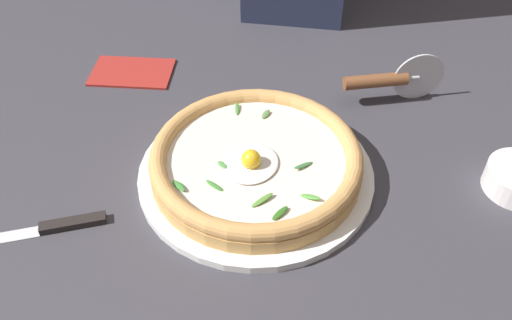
{
  "coord_description": "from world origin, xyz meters",
  "views": [
    {
      "loc": [
        0.45,
        0.25,
        0.55
      ],
      "look_at": [
        -0.04,
        0.02,
        0.03
      ],
      "focal_mm": 38.16,
      "sensor_mm": 36.0,
      "label": 1
    }
  ],
  "objects_px": {
    "pizza": "(256,160)",
    "folded_napkin": "(132,71)",
    "pizza_cutter": "(389,80)",
    "table_knife": "(43,229)"
  },
  "relations": [
    {
      "from": "pizza",
      "to": "table_knife",
      "type": "bearing_deg",
      "value": -45.33
    },
    {
      "from": "pizza",
      "to": "folded_napkin",
      "type": "bearing_deg",
      "value": -114.69
    },
    {
      "from": "pizza_cutter",
      "to": "folded_napkin",
      "type": "bearing_deg",
      "value": -75.55
    },
    {
      "from": "pizza",
      "to": "pizza_cutter",
      "type": "height_order",
      "value": "pizza_cutter"
    },
    {
      "from": "pizza_cutter",
      "to": "table_knife",
      "type": "distance_m",
      "value": 0.56
    },
    {
      "from": "table_knife",
      "to": "pizza",
      "type": "bearing_deg",
      "value": 134.67
    },
    {
      "from": "pizza",
      "to": "pizza_cutter",
      "type": "xyz_separation_m",
      "value": [
        -0.25,
        0.12,
        0.01
      ]
    },
    {
      "from": "pizza",
      "to": "table_knife",
      "type": "xyz_separation_m",
      "value": [
        0.2,
        -0.21,
        -0.03
      ]
    },
    {
      "from": "pizza",
      "to": "folded_napkin",
      "type": "relative_size",
      "value": 2.09
    },
    {
      "from": "pizza",
      "to": "table_knife",
      "type": "relative_size",
      "value": 1.55
    }
  ]
}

